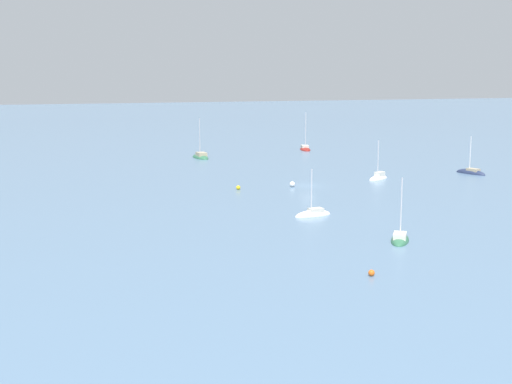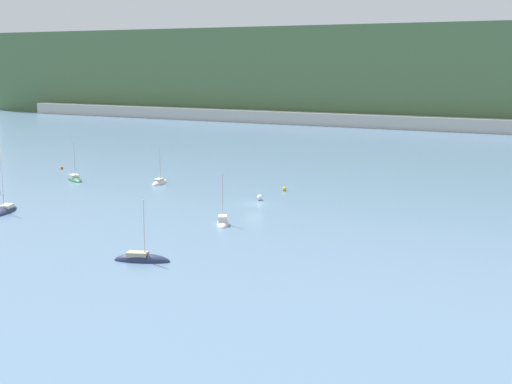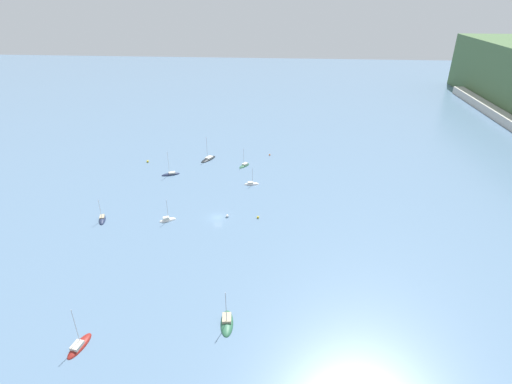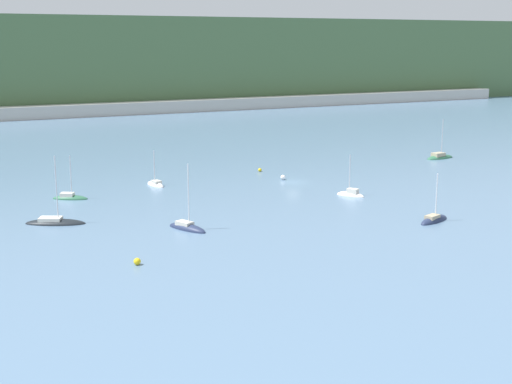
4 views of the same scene
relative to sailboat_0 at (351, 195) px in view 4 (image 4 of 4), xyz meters
name	(u,v)px [view 4 (image 4 of 4)]	position (x,y,z in m)	size (l,w,h in m)	color
ground_plane	(293,182)	(-2.89, 14.25, -0.14)	(600.00, 600.00, 0.00)	slate
hillside_ridge	(75,62)	(-2.89, 188.91, 16.45)	(394.48, 85.77, 33.18)	#4C6B42
shore_town_strip	(107,109)	(-2.89, 142.52, 1.96)	(335.31, 6.00, 4.21)	#B7B2A8
sailboat_0	(351,195)	(0.00, 0.00, 0.00)	(3.79, 5.07, 7.56)	white
sailboat_1	(70,198)	(-41.76, 18.13, -0.03)	(5.96, 4.70, 7.70)	#2D6647
sailboat_2	(55,223)	(-46.99, 3.16, -0.05)	(8.73, 6.25, 10.18)	black
sailboat_3	(440,158)	(38.40, 23.22, -0.02)	(7.59, 3.48, 9.25)	#2D6647
sailboat_4	(187,229)	(-31.55, -7.78, -0.04)	(4.45, 6.86, 9.76)	#232D4C
sailboat_5	(156,185)	(-25.98, 22.34, -0.06)	(2.48, 5.42, 6.95)	silver
sailboat_6	(434,221)	(1.13, -19.25, -0.06)	(6.51, 3.82, 7.67)	#232D4C
mooring_buoy_0	(283,177)	(-3.37, 17.15, 0.30)	(0.88, 0.88, 0.88)	white
mooring_buoy_2	(260,170)	(-3.49, 26.32, 0.20)	(0.69, 0.69, 0.69)	yellow
mooring_buoy_3	(137,261)	(-42.22, -19.90, 0.27)	(0.82, 0.82, 0.82)	yellow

